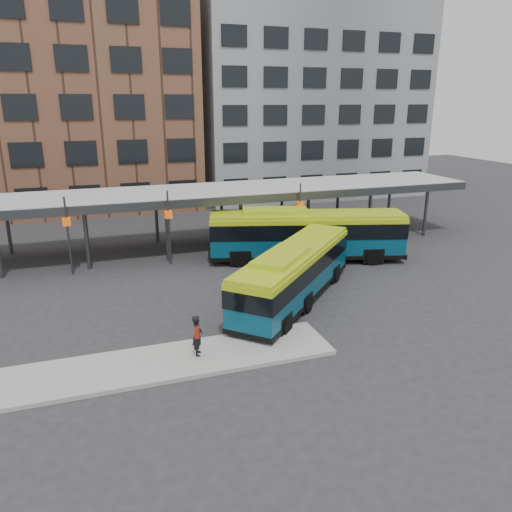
# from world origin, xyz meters

# --- Properties ---
(ground) EXTENTS (120.00, 120.00, 0.00)m
(ground) POSITION_xyz_m (0.00, 0.00, 0.00)
(ground) COLOR #28282B
(ground) RESTS_ON ground
(boarding_island) EXTENTS (14.00, 3.00, 0.18)m
(boarding_island) POSITION_xyz_m (-5.50, -3.00, 0.09)
(boarding_island) COLOR gray
(boarding_island) RESTS_ON ground
(canopy) EXTENTS (40.00, 6.53, 4.80)m
(canopy) POSITION_xyz_m (-0.06, 12.87, 3.91)
(canopy) COLOR #999B9E
(canopy) RESTS_ON ground
(building_brick) EXTENTS (26.00, 14.00, 22.00)m
(building_brick) POSITION_xyz_m (-10.00, 32.00, 11.00)
(building_brick) COLOR brown
(building_brick) RESTS_ON ground
(building_grey) EXTENTS (24.00, 14.00, 20.00)m
(building_grey) POSITION_xyz_m (16.00, 32.00, 10.00)
(building_grey) COLOR slate
(building_grey) RESTS_ON ground
(bus_front) EXTENTS (9.59, 9.74, 3.11)m
(bus_front) POSITION_xyz_m (2.11, 1.46, 1.62)
(bus_front) COLOR #073D53
(bus_front) RESTS_ON ground
(bus_rear) EXTENTS (12.84, 6.07, 3.47)m
(bus_rear) POSITION_xyz_m (5.63, 7.78, 1.81)
(bus_rear) COLOR #073D53
(bus_rear) RESTS_ON ground
(pedestrian) EXTENTS (0.56, 0.71, 1.73)m
(pedestrian) POSITION_xyz_m (-4.03, -2.93, 1.06)
(pedestrian) COLOR black
(pedestrian) RESTS_ON boarding_island
(bike_rack) EXTENTS (5.99, 1.51, 1.02)m
(bike_rack) POSITION_xyz_m (13.16, 12.17, 0.47)
(bike_rack) COLOR slate
(bike_rack) RESTS_ON ground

